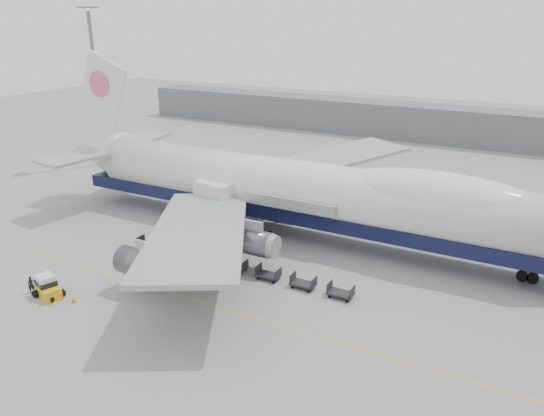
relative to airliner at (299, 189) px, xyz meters
The scene contains 16 objects.
ground 13.27m from the airliner, 93.08° to the right, with size 260.00×260.00×0.00m, color gray.
apron_line 18.87m from the airliner, 92.05° to the right, with size 60.00×0.15×0.01m, color gold.
hangar 59.01m from the airliner, 100.40° to the left, with size 110.00×8.00×7.00m, color slate.
floodlight_mast 45.14m from the airliner, 164.28° to the left, with size 2.40×2.40×25.43m.
airliner is the anchor object (origin of this frame).
catering_truck 10.05m from the airliner, 159.21° to the right, with size 5.38×4.12×6.11m.
baggage_tug 27.96m from the airliner, 120.24° to the right, with size 3.12×2.33×2.04m.
ground_worker 29.15m from the airliner, 123.25° to the right, with size 0.59×0.39×1.62m, color black.
traffic_cone 26.50m from the airliner, 115.10° to the right, with size 0.40×0.40×0.59m.
dolly_0 17.85m from the airliner, 138.58° to the right, with size 2.30×1.35×1.30m.
dolly_1 15.38m from the airliner, 128.73° to the right, with size 2.30×1.35×1.30m.
dolly_2 13.51m from the airliner, 115.20° to the right, with size 2.30×1.35×1.30m.
dolly_3 12.51m from the airliner, 97.92° to the right, with size 2.30×1.35×1.30m.
dolly_4 12.60m from the airliner, 79.12° to the right, with size 2.30×1.35×1.30m.
dolly_5 13.75m from the airliner, 62.37° to the right, with size 2.30×1.35×1.30m.
dolly_6 15.74m from the airliner, 49.47° to the right, with size 2.30×1.35×1.30m.
Camera 1 is at (25.08, -39.63, 24.16)m, focal length 35.00 mm.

